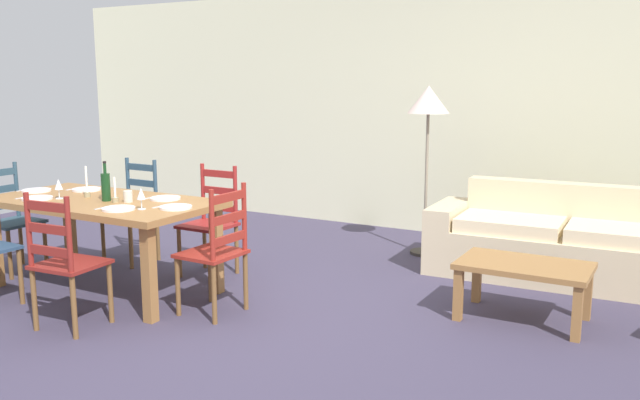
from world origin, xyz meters
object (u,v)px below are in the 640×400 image
dining_table (102,210)px  dining_chair_far_left (134,211)px  dining_chair_head_west (9,219)px  dining_chair_far_right (211,221)px  wine_glass_near_left (59,185)px  wine_bottle (106,186)px  couch (566,245)px  wine_glass_near_right (141,195)px  dining_chair_near_right (64,262)px  coffee_table (524,272)px  coffee_cup_primary (128,196)px  standing_lamp (428,110)px  dining_chair_head_east (217,250)px

dining_table → dining_chair_far_left: bearing=119.4°
dining_chair_head_west → dining_chair_far_right: bearing=26.3°
dining_table → wine_glass_near_left: bearing=-155.3°
dining_chair_far_right → wine_bottle: 0.98m
dining_chair_head_west → couch: size_ratio=0.42×
wine_glass_near_left → wine_glass_near_right: same height
dining_table → dining_chair_far_left: size_ratio=1.98×
dining_table → wine_bottle: size_ratio=6.01×
dining_chair_near_right → wine_glass_near_right: size_ratio=5.96×
dining_chair_head_west → coffee_table: bearing=12.8°
dining_chair_near_right → coffee_cup_primary: size_ratio=10.67×
dining_chair_near_right → wine_bottle: bearing=116.1°
dining_table → wine_glass_near_left: wine_glass_near_left is taller
dining_chair_far_right → coffee_table: dining_chair_far_right is taller
dining_chair_far_left → standing_lamp: 2.95m
coffee_cup_primary → dining_table: bearing=-176.3°
dining_table → dining_chair_near_right: dining_chair_near_right is taller
dining_chair_near_right → standing_lamp: (1.42, 3.11, 0.93)m
dining_chair_near_right → coffee_cup_primary: (-0.17, 0.78, 0.32)m
dining_chair_far_left → standing_lamp: size_ratio=0.59×
dining_chair_far_right → wine_glass_near_left: 1.28m
dining_chair_far_right → wine_glass_near_left: size_ratio=5.96×
dining_chair_far_left → wine_bottle: wine_bottle is taller
dining_table → dining_chair_far_right: dining_chair_far_right is taller
dining_table → wine_bottle: bearing=-17.8°
dining_table → wine_glass_near_right: (0.59, -0.15, 0.20)m
dining_chair_far_left → dining_chair_head_east: same height
dining_chair_near_right → dining_chair_head_east: size_ratio=1.00×
dining_table → wine_bottle: wine_bottle is taller
wine_bottle → wine_glass_near_left: 0.42m
dining_table → couch: 3.90m
couch → wine_glass_near_right: bearing=-138.7°
dining_chair_head_east → standing_lamp: 2.64m
dining_chair_head_west → wine_glass_near_right: 1.78m
couch → coffee_table: size_ratio=2.57×
dining_chair_far_left → wine_glass_near_right: size_ratio=5.96×
dining_chair_head_west → couch: bearing=26.6°
coffee_table → wine_glass_near_left: bearing=-162.4°
dining_table → couch: size_ratio=0.82×
dining_chair_head_east → coffee_table: bearing=25.9°
wine_glass_near_left → coffee_table: size_ratio=0.18×
dining_chair_far_right → couch: (2.74, 1.38, -0.19)m
coffee_cup_primary → coffee_table: 3.04m
dining_chair_far_left → coffee_table: dining_chair_far_left is taller
dining_table → dining_chair_near_right: size_ratio=1.98×
dining_table → couch: couch is taller
dining_chair_near_right → coffee_cup_primary: bearing=102.4°
dining_chair_far_left → coffee_cup_primary: size_ratio=10.67×
dining_chair_near_right → dining_chair_head_east: (0.71, 0.75, 0.00)m
dining_chair_far_left → dining_chair_head_east: size_ratio=1.00×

